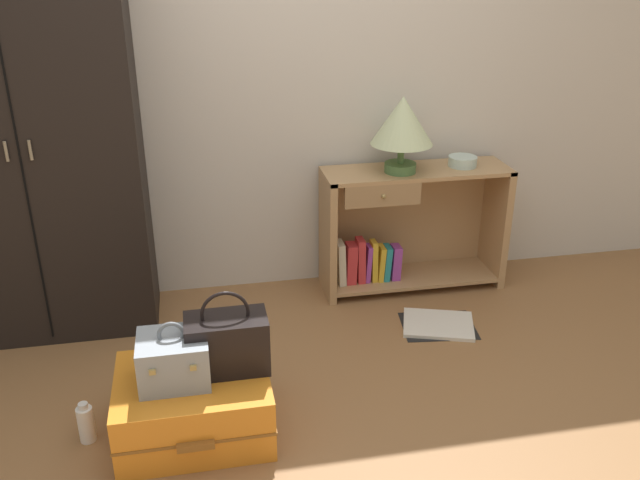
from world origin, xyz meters
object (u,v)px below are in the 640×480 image
at_px(bookshelf, 405,229).
at_px(bottle, 86,423).
at_px(bowl, 463,161).
at_px(wardrobe, 29,137).
at_px(table_lamp, 402,123).
at_px(open_book_on_floor, 438,325).
at_px(suitcase_large, 194,404).
at_px(handbag, 227,342).
at_px(train_case, 174,359).

relative_size(bookshelf, bottle, 5.76).
height_order(bowl, bottle, bowl).
height_order(wardrobe, table_lamp, wardrobe).
bearing_deg(open_book_on_floor, bowl, 61.29).
distance_m(suitcase_large, handbag, 0.30).
bearing_deg(wardrobe, bookshelf, 2.21).
relative_size(bowl, train_case, 0.58).
height_order(wardrobe, bottle, wardrobe).
xyz_separation_m(train_case, handbag, (0.21, 0.04, 0.02)).
relative_size(train_case, open_book_on_floor, 0.63).
distance_m(bowl, open_book_on_floor, 0.91).
distance_m(bookshelf, table_lamp, 0.63).
bearing_deg(wardrobe, open_book_on_floor, -12.41).
height_order(table_lamp, handbag, table_lamp).
xyz_separation_m(handbag, bottle, (-0.58, 0.00, -0.31)).
xyz_separation_m(table_lamp, suitcase_large, (-1.17, -1.05, -0.84)).
bearing_deg(bottle, bowl, 28.23).
relative_size(suitcase_large, handbag, 1.76).
bearing_deg(table_lamp, wardrobe, -179.14).
relative_size(table_lamp, bottle, 2.28).
relative_size(wardrobe, train_case, 7.46).
bearing_deg(train_case, wardrobe, 120.66).
bearing_deg(handbag, bookshelf, 44.73).
height_order(bookshelf, open_book_on_floor, bookshelf).
height_order(bookshelf, suitcase_large, bookshelf).
bearing_deg(bookshelf, suitcase_large, -138.19).
height_order(suitcase_large, open_book_on_floor, suitcase_large).
height_order(train_case, handbag, handbag).
relative_size(bookshelf, suitcase_large, 1.68).
bearing_deg(table_lamp, bottle, -147.37).
bearing_deg(suitcase_large, bowl, 35.25).
distance_m(bowl, handbag, 1.77).
height_order(bowl, train_case, bowl).
xyz_separation_m(handbag, open_book_on_floor, (1.12, 0.57, -0.38)).
bearing_deg(table_lamp, suitcase_large, -137.95).
height_order(wardrobe, train_case, wardrobe).
xyz_separation_m(suitcase_large, handbag, (0.15, 0.03, 0.26)).
relative_size(train_case, handbag, 0.77).
relative_size(suitcase_large, bottle, 3.43).
xyz_separation_m(wardrobe, suitcase_large, (0.67, -1.02, -0.87)).
bearing_deg(bowl, bookshelf, 177.52).
xyz_separation_m(wardrobe, open_book_on_floor, (1.94, -0.43, -1.00)).
bearing_deg(train_case, open_book_on_floor, 24.58).
distance_m(wardrobe, handbag, 1.43).
height_order(bookshelf, bottle, bookshelf).
xyz_separation_m(bowl, open_book_on_floor, (-0.27, -0.49, -0.72)).
bearing_deg(suitcase_large, bottle, 175.90).
bearing_deg(bookshelf, open_book_on_floor, -85.42).
bearing_deg(table_lamp, open_book_on_floor, -77.44).
height_order(suitcase_large, handbag, handbag).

